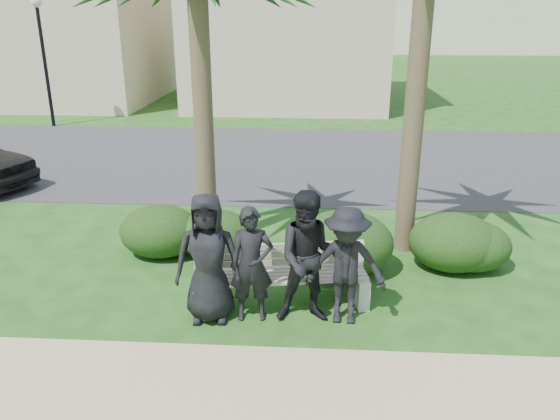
# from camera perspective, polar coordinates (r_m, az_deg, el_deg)

# --- Properties ---
(ground) EXTENTS (160.00, 160.00, 0.00)m
(ground) POSITION_cam_1_polar(r_m,az_deg,el_deg) (7.66, 1.59, -10.00)
(ground) COLOR #184614
(ground) RESTS_ON ground
(footpath) EXTENTS (30.00, 1.60, 0.01)m
(footpath) POSITION_cam_1_polar(r_m,az_deg,el_deg) (6.17, 0.94, -18.40)
(footpath) COLOR tan
(footpath) RESTS_ON ground
(asphalt_street) EXTENTS (160.00, 8.00, 0.01)m
(asphalt_street) POSITION_cam_1_polar(r_m,az_deg,el_deg) (15.12, 2.71, 5.38)
(asphalt_street) COLOR #2D2D30
(asphalt_street) RESTS_ON ground
(stucco_bldg_left) EXTENTS (10.40, 8.40, 7.30)m
(stucco_bldg_left) POSITION_cam_1_polar(r_m,az_deg,el_deg) (27.48, -24.03, 18.12)
(stucco_bldg_left) COLOR beige
(stucco_bldg_left) RESTS_ON ground
(stucco_bldg_right) EXTENTS (8.40, 8.40, 7.30)m
(stucco_bldg_right) POSITION_cam_1_polar(r_m,az_deg,el_deg) (24.65, 0.84, 19.70)
(stucco_bldg_right) COLOR beige
(stucco_bldg_right) RESTS_ON ground
(street_lamp) EXTENTS (0.36, 0.36, 4.29)m
(street_lamp) POSITION_cam_1_polar(r_m,az_deg,el_deg) (20.80, -23.66, 16.05)
(street_lamp) COLOR black
(street_lamp) RESTS_ON ground
(park_bench) EXTENTS (2.44, 0.92, 0.82)m
(park_bench) POSITION_cam_1_polar(r_m,az_deg,el_deg) (7.50, 0.17, -7.45)
(park_bench) COLOR #A69D8B
(park_bench) RESTS_ON ground
(man_a) EXTENTS (0.88, 0.61, 1.73)m
(man_a) POSITION_cam_1_polar(r_m,az_deg,el_deg) (7.06, -7.52, -5.01)
(man_a) COLOR black
(man_a) RESTS_ON ground
(man_b) EXTENTS (0.61, 0.44, 1.55)m
(man_b) POSITION_cam_1_polar(r_m,az_deg,el_deg) (7.05, -2.98, -5.74)
(man_b) COLOR black
(man_b) RESTS_ON ground
(man_c) EXTENTS (0.90, 0.72, 1.78)m
(man_c) POSITION_cam_1_polar(r_m,az_deg,el_deg) (6.96, 3.13, -5.03)
(man_c) COLOR black
(man_c) RESTS_ON ground
(man_d) EXTENTS (1.06, 0.66, 1.58)m
(man_d) POSITION_cam_1_polar(r_m,az_deg,el_deg) (7.01, 6.92, -5.84)
(man_d) COLOR black
(man_d) RESTS_ON ground
(hedge_a) EXTENTS (1.34, 1.10, 0.87)m
(hedge_a) POSITION_cam_1_polar(r_m,az_deg,el_deg) (9.24, -12.43, -2.01)
(hedge_a) COLOR black
(hedge_a) RESTS_ON ground
(hedge_c) EXTENTS (1.24, 1.03, 0.81)m
(hedge_c) POSITION_cam_1_polar(r_m,az_deg,el_deg) (9.05, -6.80, -2.36)
(hedge_c) COLOR black
(hedge_c) RESTS_ON ground
(hedge_d) EXTENTS (1.54, 1.27, 1.00)m
(hedge_d) POSITION_cam_1_polar(r_m,az_deg,el_deg) (8.47, 6.66, -3.27)
(hedge_d) COLOR black
(hedge_d) RESTS_ON ground
(hedge_e) EXTENTS (1.41, 1.16, 0.92)m
(hedge_e) POSITION_cam_1_polar(r_m,az_deg,el_deg) (8.97, 17.71, -3.06)
(hedge_e) COLOR black
(hedge_e) RESTS_ON ground
(hedge_f) EXTENTS (1.23, 1.02, 0.80)m
(hedge_f) POSITION_cam_1_polar(r_m,az_deg,el_deg) (9.07, 19.35, -3.39)
(hedge_f) COLOR black
(hedge_f) RESTS_ON ground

